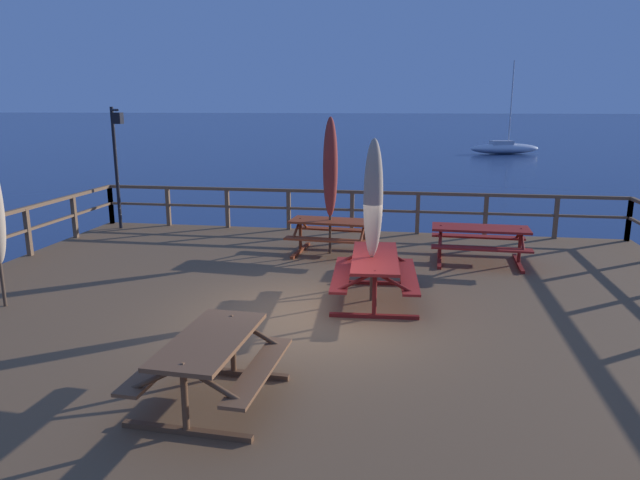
{
  "coord_description": "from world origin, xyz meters",
  "views": [
    {
      "loc": [
        1.5,
        -8.46,
        4.08
      ],
      "look_at": [
        0.0,
        0.96,
        1.84
      ],
      "focal_mm": 32.33,
      "sensor_mm": 36.0,
      "label": 1
    }
  ],
  "objects_px": {
    "picnic_table_front_left": "(332,229)",
    "sailboat_distant": "(504,148)",
    "picnic_table_mid_centre": "(211,356)",
    "picnic_table_front_right": "(375,268)",
    "lamp_post_hooked": "(117,150)",
    "picnic_table_back_right": "(480,237)",
    "patio_umbrella_tall_mid_right": "(373,200)",
    "patio_umbrella_tall_mid_left": "(330,168)"
  },
  "relations": [
    {
      "from": "picnic_table_front_left",
      "to": "sailboat_distant",
      "type": "distance_m",
      "value": 40.56
    },
    {
      "from": "picnic_table_front_left",
      "to": "picnic_table_mid_centre",
      "type": "relative_size",
      "value": 1.09
    },
    {
      "from": "picnic_table_front_right",
      "to": "picnic_table_mid_centre",
      "type": "bearing_deg",
      "value": -112.51
    },
    {
      "from": "lamp_post_hooked",
      "to": "picnic_table_front_right",
      "type": "bearing_deg",
      "value": -33.62
    },
    {
      "from": "picnic_table_front_right",
      "to": "sailboat_distant",
      "type": "distance_m",
      "value": 43.23
    },
    {
      "from": "picnic_table_back_right",
      "to": "sailboat_distant",
      "type": "relative_size",
      "value": 0.26
    },
    {
      "from": "picnic_table_front_left",
      "to": "patio_umbrella_tall_mid_right",
      "type": "bearing_deg",
      "value": -70.18
    },
    {
      "from": "picnic_table_back_right",
      "to": "picnic_table_front_left",
      "type": "bearing_deg",
      "value": 175.13
    },
    {
      "from": "picnic_table_front_right",
      "to": "patio_umbrella_tall_mid_left",
      "type": "distance_m",
      "value": 3.5
    },
    {
      "from": "picnic_table_front_right",
      "to": "patio_umbrella_tall_mid_left",
      "type": "xyz_separation_m",
      "value": [
        -1.19,
        3.01,
        1.35
      ]
    },
    {
      "from": "sailboat_distant",
      "to": "picnic_table_mid_centre",
      "type": "bearing_deg",
      "value": -102.1
    },
    {
      "from": "patio_umbrella_tall_mid_left",
      "to": "lamp_post_hooked",
      "type": "height_order",
      "value": "lamp_post_hooked"
    },
    {
      "from": "patio_umbrella_tall_mid_right",
      "to": "sailboat_distant",
      "type": "relative_size",
      "value": 0.35
    },
    {
      "from": "patio_umbrella_tall_mid_left",
      "to": "picnic_table_back_right",
      "type": "bearing_deg",
      "value": -5.16
    },
    {
      "from": "picnic_table_front_left",
      "to": "picnic_table_mid_centre",
      "type": "bearing_deg",
      "value": -93.54
    },
    {
      "from": "picnic_table_mid_centre",
      "to": "picnic_table_front_right",
      "type": "bearing_deg",
      "value": 67.49
    },
    {
      "from": "picnic_table_mid_centre",
      "to": "patio_umbrella_tall_mid_left",
      "type": "xyz_separation_m",
      "value": [
        0.37,
        6.77,
        1.36
      ]
    },
    {
      "from": "picnic_table_front_right",
      "to": "picnic_table_back_right",
      "type": "relative_size",
      "value": 1.08
    },
    {
      "from": "lamp_post_hooked",
      "to": "picnic_table_mid_centre",
      "type": "bearing_deg",
      "value": -57.04
    },
    {
      "from": "picnic_table_front_left",
      "to": "patio_umbrella_tall_mid_left",
      "type": "xyz_separation_m",
      "value": [
        -0.05,
        0.02,
        1.35
      ]
    },
    {
      "from": "patio_umbrella_tall_mid_left",
      "to": "picnic_table_mid_centre",
      "type": "bearing_deg",
      "value": -93.11
    },
    {
      "from": "picnic_table_back_right",
      "to": "patio_umbrella_tall_mid_left",
      "type": "bearing_deg",
      "value": 174.84
    },
    {
      "from": "picnic_table_back_right",
      "to": "patio_umbrella_tall_mid_left",
      "type": "distance_m",
      "value": 3.49
    },
    {
      "from": "picnic_table_mid_centre",
      "to": "patio_umbrella_tall_mid_right",
      "type": "height_order",
      "value": "patio_umbrella_tall_mid_right"
    },
    {
      "from": "patio_umbrella_tall_mid_left",
      "to": "sailboat_distant",
      "type": "distance_m",
      "value": 40.6
    },
    {
      "from": "picnic_table_back_right",
      "to": "patio_umbrella_tall_mid_left",
      "type": "relative_size",
      "value": 0.68
    },
    {
      "from": "picnic_table_back_right",
      "to": "patio_umbrella_tall_mid_left",
      "type": "height_order",
      "value": "patio_umbrella_tall_mid_left"
    },
    {
      "from": "patio_umbrella_tall_mid_right",
      "to": "lamp_post_hooked",
      "type": "distance_m",
      "value": 8.42
    },
    {
      "from": "picnic_table_back_right",
      "to": "picnic_table_mid_centre",
      "type": "height_order",
      "value": "same"
    },
    {
      "from": "picnic_table_front_right",
      "to": "picnic_table_mid_centre",
      "type": "relative_size",
      "value": 1.23
    },
    {
      "from": "picnic_table_back_right",
      "to": "patio_umbrella_tall_mid_right",
      "type": "height_order",
      "value": "patio_umbrella_tall_mid_right"
    },
    {
      "from": "patio_umbrella_tall_mid_right",
      "to": "sailboat_distant",
      "type": "distance_m",
      "value": 43.32
    },
    {
      "from": "picnic_table_mid_centre",
      "to": "lamp_post_hooked",
      "type": "distance_m",
      "value": 10.16
    },
    {
      "from": "picnic_table_mid_centre",
      "to": "patio_umbrella_tall_mid_right",
      "type": "xyz_separation_m",
      "value": [
        1.51,
        3.72,
        1.18
      ]
    },
    {
      "from": "picnic_table_back_right",
      "to": "patio_umbrella_tall_mid_right",
      "type": "distance_m",
      "value": 3.64
    },
    {
      "from": "patio_umbrella_tall_mid_left",
      "to": "sailboat_distant",
      "type": "xyz_separation_m",
      "value": [
        9.53,
        39.4,
        -2.24
      ]
    },
    {
      "from": "picnic_table_front_right",
      "to": "lamp_post_hooked",
      "type": "xyz_separation_m",
      "value": [
        -7.02,
        4.67,
        1.55
      ]
    },
    {
      "from": "picnic_table_front_right",
      "to": "patio_umbrella_tall_mid_right",
      "type": "distance_m",
      "value": 1.17
    },
    {
      "from": "picnic_table_back_right",
      "to": "patio_umbrella_tall_mid_right",
      "type": "xyz_separation_m",
      "value": [
        -2.06,
        -2.76,
        1.17
      ]
    },
    {
      "from": "picnic_table_front_left",
      "to": "patio_umbrella_tall_mid_right",
      "type": "relative_size",
      "value": 0.71
    },
    {
      "from": "picnic_table_back_right",
      "to": "picnic_table_mid_centre",
      "type": "xyz_separation_m",
      "value": [
        -3.57,
        -6.48,
        -0.01
      ]
    },
    {
      "from": "picnic_table_front_right",
      "to": "picnic_table_mid_centre",
      "type": "distance_m",
      "value": 4.07
    }
  ]
}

